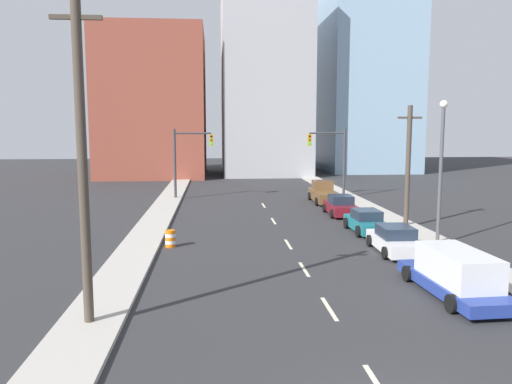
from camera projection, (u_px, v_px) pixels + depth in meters
sidewalk_left at (176, 188)px, 54.24m from camera, size 2.19×89.40×0.17m
sidewalk_right at (327, 187)px, 55.60m from camera, size 2.19×89.40×0.17m
lane_stripe_at_8m at (329, 309)px, 18.25m from camera, size 0.16×2.40×0.01m
lane_stripe_at_13m at (304, 269)px, 23.34m from camera, size 0.16×2.40×0.01m
lane_stripe_at_18m at (288, 244)px, 28.36m from camera, size 0.16×2.40×0.01m
lane_stripe_at_25m at (273, 221)px, 35.45m from camera, size 0.16×2.40×0.01m
lane_stripe_at_32m at (264, 205)px, 42.62m from camera, size 0.16×2.40×0.01m
building_brick_left at (154, 104)px, 68.72m from camera, size 14.00×16.00×19.63m
building_office_center at (263, 84)px, 73.54m from camera, size 12.00×20.00×26.02m
building_glass_right at (362, 75)px, 78.58m from camera, size 13.00×20.00×29.65m
traffic_signal_left at (185, 155)px, 45.89m from camera, size 3.67×0.35×6.50m
traffic_signal_right at (334, 154)px, 47.04m from camera, size 3.67×0.35×6.50m
utility_pole_left_near at (82, 161)px, 15.95m from camera, size 1.60×0.32×10.76m
utility_pole_right_mid at (408, 165)px, 32.77m from camera, size 1.60×0.32×8.04m
traffic_barrel at (170, 239)px, 27.66m from camera, size 0.56×0.56×0.95m
street_lamp at (441, 162)px, 27.70m from camera, size 0.44×0.44×8.08m
box_truck_blue at (455, 274)px, 19.51m from camera, size 2.49×6.12×1.86m
sedan_white at (395, 240)px, 26.46m from camera, size 2.26×4.55×1.42m
sedan_teal at (366, 222)px, 31.54m from camera, size 2.08×4.37×1.45m
sedan_maroon at (341, 206)px, 37.81m from camera, size 2.19×4.40×1.52m
pickup_truck_brown at (324, 194)px, 44.34m from camera, size 2.24×5.57×1.88m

